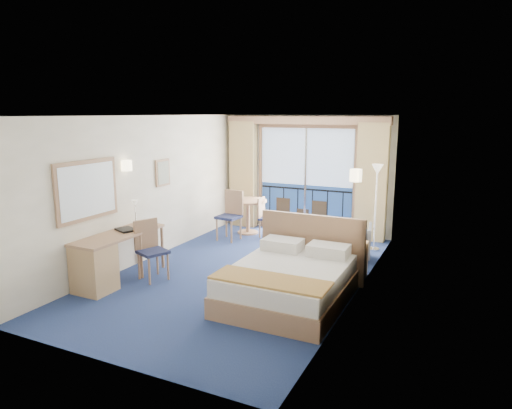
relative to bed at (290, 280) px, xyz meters
name	(u,v)px	position (x,y,z in m)	size (l,w,h in m)	color
floor	(243,273)	(-1.17, 0.75, -0.31)	(6.50, 6.50, 0.00)	navy
room_walls	(242,172)	(-1.17, 0.75, 1.47)	(4.04, 6.54, 2.72)	beige
balcony_door	(305,183)	(-1.18, 3.97, 0.83)	(2.36, 0.03, 2.52)	navy
curtain_left	(243,174)	(-2.72, 3.82, 0.96)	(0.65, 0.22, 2.55)	#D0BD73
curtain_right	(372,183)	(0.38, 3.82, 0.96)	(0.65, 0.22, 2.55)	#D0BD73
pelmet	(305,120)	(-1.17, 3.85, 2.27)	(3.80, 0.25, 0.18)	#A67C5A
mirror	(87,190)	(-3.14, -0.75, 1.24)	(0.05, 1.25, 0.95)	#A67C5A
wall_print	(163,173)	(-3.14, 1.20, 1.29)	(0.04, 0.42, 0.52)	#A67C5A
sconce_left	(127,166)	(-3.11, 0.15, 1.54)	(0.18, 0.18, 0.18)	beige
sconce_right	(356,175)	(0.77, 0.60, 1.54)	(0.18, 0.18, 0.18)	beige
bed	(290,280)	(0.00, 0.00, 0.00)	(1.77, 2.10, 1.11)	#A67C5A
nightstand	(352,259)	(0.58, 1.40, -0.01)	(0.46, 0.44, 0.60)	tan
phone	(351,239)	(0.54, 1.45, 0.34)	(0.20, 0.16, 0.09)	silver
armchair	(351,241)	(0.33, 2.40, 0.03)	(0.73, 0.75, 0.68)	#4E535F
floor_lamp	(377,186)	(0.61, 3.12, 1.02)	(0.24, 0.24, 1.75)	silver
desk	(100,262)	(-2.87, -0.86, 0.13)	(0.59, 1.70, 0.80)	#A67C5A
desk_chair	(150,246)	(-2.46, -0.13, 0.25)	(0.57, 0.56, 1.00)	#1E2548
folder	(126,230)	(-2.89, -0.21, 0.50)	(0.34, 0.26, 0.03)	black
desk_lamp	(135,207)	(-2.95, 0.12, 0.82)	(0.12, 0.12, 0.44)	silver
round_table	(248,208)	(-2.29, 3.21, 0.28)	(0.87, 0.87, 0.78)	#A67C5A
table_chair_a	(265,215)	(-1.80, 3.10, 0.19)	(0.41, 0.40, 0.88)	#1E2548
table_chair_b	(231,212)	(-2.40, 2.60, 0.30)	(0.50, 0.51, 1.08)	#1E2548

